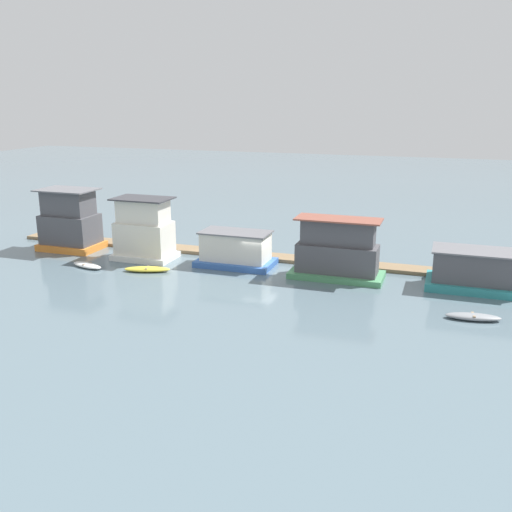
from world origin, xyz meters
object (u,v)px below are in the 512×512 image
(houseboat_green, at_px, (337,252))
(dinghy_grey, at_px, (473,317))
(mooring_post_far_right, at_px, (485,269))
(houseboat_blue, at_px, (236,250))
(mooring_post_far_left, at_px, (351,262))
(houseboat_white, at_px, (144,231))
(houseboat_orange, at_px, (70,222))
(dinghy_white, at_px, (87,265))
(dinghy_yellow, at_px, (147,269))
(houseboat_teal, at_px, (477,271))

(houseboat_green, relative_size, dinghy_grey, 2.07)
(houseboat_green, height_order, mooring_post_far_right, houseboat_green)
(mooring_post_far_right, bearing_deg, dinghy_grey, -96.38)
(houseboat_blue, xyz_separation_m, mooring_post_far_right, (19.65, 1.69, -0.28))
(houseboat_green, relative_size, mooring_post_far_left, 5.38)
(houseboat_white, bearing_deg, houseboat_green, 0.02)
(houseboat_orange, height_order, dinghy_grey, houseboat_orange)
(dinghy_white, bearing_deg, dinghy_yellow, 6.35)
(houseboat_blue, distance_m, dinghy_white, 12.49)
(houseboat_green, bearing_deg, houseboat_white, -179.98)
(dinghy_grey, bearing_deg, houseboat_blue, 160.57)
(houseboat_teal, xyz_separation_m, dinghy_grey, (-0.32, -6.55, -1.19))
(houseboat_teal, bearing_deg, dinghy_yellow, -171.07)
(dinghy_white, height_order, dinghy_yellow, dinghy_yellow)
(houseboat_teal, distance_m, dinghy_grey, 6.66)
(houseboat_white, relative_size, houseboat_blue, 0.84)
(dinghy_grey, bearing_deg, dinghy_white, 176.25)
(mooring_post_far_left, bearing_deg, dinghy_grey, -41.93)
(houseboat_green, height_order, mooring_post_far_left, houseboat_green)
(dinghy_yellow, height_order, dinghy_grey, dinghy_grey)
(dinghy_white, xyz_separation_m, mooring_post_far_right, (31.20, 6.31, 0.90))
(houseboat_white, xyz_separation_m, dinghy_white, (-3.24, -4.01, -2.27))
(mooring_post_far_left, bearing_deg, mooring_post_far_right, 0.00)
(houseboat_white, bearing_deg, houseboat_orange, 175.09)
(houseboat_blue, distance_m, mooring_post_far_left, 9.67)
(houseboat_white, distance_m, mooring_post_far_right, 28.08)
(dinghy_grey, bearing_deg, mooring_post_far_right, 83.62)
(houseboat_white, height_order, houseboat_teal, houseboat_white)
(dinghy_grey, bearing_deg, houseboat_orange, 169.23)
(dinghy_yellow, xyz_separation_m, dinghy_grey, (24.94, -2.58, 0.00))
(houseboat_blue, relative_size, dinghy_grey, 1.82)
(dinghy_white, height_order, mooring_post_far_left, mooring_post_far_left)
(houseboat_green, height_order, dinghy_grey, houseboat_green)
(houseboat_white, distance_m, houseboat_green, 17.03)
(mooring_post_far_left, bearing_deg, dinghy_yellow, -160.00)
(houseboat_teal, bearing_deg, dinghy_grey, -92.81)
(houseboat_orange, bearing_deg, houseboat_white, -4.91)
(dinghy_yellow, bearing_deg, houseboat_blue, 32.94)
(houseboat_blue, height_order, dinghy_grey, houseboat_blue)
(dinghy_white, relative_size, dinghy_grey, 0.94)
(dinghy_white, bearing_deg, mooring_post_far_right, 11.43)
(houseboat_green, relative_size, dinghy_yellow, 1.86)
(mooring_post_far_left, bearing_deg, houseboat_white, -172.64)
(houseboat_blue, relative_size, dinghy_white, 1.93)
(dinghy_white, height_order, mooring_post_far_right, mooring_post_far_right)
(houseboat_green, xyz_separation_m, houseboat_teal, (10.33, 0.55, -0.65))
(houseboat_orange, distance_m, dinghy_white, 7.23)
(dinghy_grey, height_order, mooring_post_far_left, mooring_post_far_left)
(houseboat_teal, bearing_deg, houseboat_white, -178.84)
(houseboat_orange, height_order, mooring_post_far_left, houseboat_orange)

